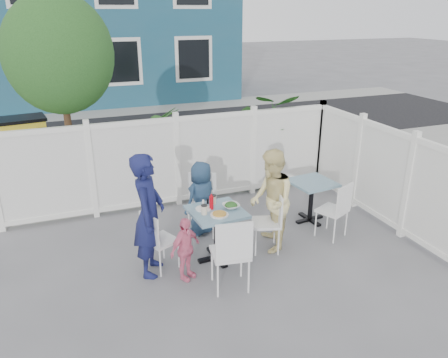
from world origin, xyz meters
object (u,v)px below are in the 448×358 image
object	(u,v)px
main_table	(217,222)
chair_back	(202,199)
utility_cabinet	(28,157)
spare_table	(312,191)
boy	(202,198)
chair_left	(156,237)
man	(149,215)
chair_right	(271,217)
toddler	(185,249)
woman	(271,201)
chair_near	(232,250)

from	to	relation	value
main_table	chair_back	world-z (taller)	chair_back
chair_back	utility_cabinet	bearing A→B (deg)	-24.19
spare_table	boy	world-z (taller)	boy
chair_left	boy	distance (m)	1.21
man	chair_right	bearing A→B (deg)	-68.33
chair_right	toddler	distance (m)	1.39
chair_left	boy	xyz separation A→B (m)	(0.90, 0.80, 0.09)
chair_right	boy	size ratio (longest dim) A/B	0.76
woman	boy	size ratio (longest dim) A/B	1.29
chair_back	man	distance (m)	1.33
man	woman	bearing A→B (deg)	-66.51
chair_left	woman	bearing A→B (deg)	65.22
chair_back	man	world-z (taller)	man
utility_cabinet	woman	world-z (taller)	woman
main_table	woman	size ratio (longest dim) A/B	0.51
chair_left	man	xyz separation A→B (m)	(-0.08, -0.01, 0.34)
spare_table	chair_near	xyz separation A→B (m)	(-1.94, -1.34, 0.04)
chair_near	woman	size ratio (longest dim) A/B	0.66
utility_cabinet	man	xyz separation A→B (m)	(1.57, -3.58, 0.14)
woman	boy	distance (m)	1.14
toddler	chair_left	bearing A→B (deg)	100.80
chair_right	man	xyz separation A→B (m)	(-1.74, 0.05, 0.32)
spare_table	boy	xyz separation A→B (m)	(-1.80, 0.26, 0.04)
chair_right	chair_near	world-z (taller)	chair_near
main_table	boy	bearing A→B (deg)	85.95
chair_left	man	size ratio (longest dim) A/B	0.51
chair_left	woman	distance (m)	1.69
utility_cabinet	main_table	world-z (taller)	utility_cabinet
toddler	chair_back	bearing A→B (deg)	31.12
main_table	chair_left	world-z (taller)	chair_left
chair_left	woman	world-z (taller)	woman
chair_back	toddler	xyz separation A→B (m)	(-0.61, -1.16, -0.12)
chair_right	boy	distance (m)	1.16
toddler	man	bearing A→B (deg)	108.55
chair_right	man	world-z (taller)	man
man	woman	world-z (taller)	man
spare_table	chair_right	xyz separation A→B (m)	(-1.04, -0.60, -0.02)
man	toddler	bearing A→B (deg)	-107.01
woman	main_table	bearing A→B (deg)	-71.60
woman	toddler	size ratio (longest dim) A/B	1.73
spare_table	man	world-z (taller)	man
utility_cabinet	chair_right	world-z (taller)	utility_cabinet
chair_right	chair_back	distance (m)	1.16
spare_table	chair_back	distance (m)	1.81
chair_right	chair_near	size ratio (longest dim) A/B	0.89
boy	utility_cabinet	bearing A→B (deg)	-70.35
boy	toddler	distance (m)	1.29
man	chair_back	bearing A→B (deg)	-26.35
utility_cabinet	chair_right	size ratio (longest dim) A/B	1.57
chair_back	chair_right	bearing A→B (deg)	152.70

